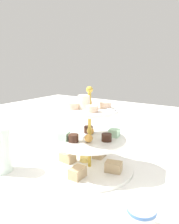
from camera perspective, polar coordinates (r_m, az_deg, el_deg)
name	(u,v)px	position (r m, az deg, el deg)	size (l,w,h in m)	color
ground_plane	(89,169)	(0.74, 0.00, -14.10)	(2.40, 2.40, 0.00)	white
tiered_serving_stand	(89,145)	(0.71, -0.04, -8.30)	(0.27, 0.27, 0.26)	white
water_glass_tall_right	(0,150)	(0.75, -21.47, -8.81)	(0.07, 0.07, 0.14)	silver
water_glass_short_left	(179,185)	(0.61, 21.53, -16.66)	(0.06, 0.06, 0.08)	silver
teacup_with_saucer	(141,220)	(0.51, 12.80, -24.83)	(0.09, 0.09, 0.05)	white
butter_knife_left	(75,136)	(1.04, -3.72, -6.13)	(0.17, 0.01, 0.00)	silver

